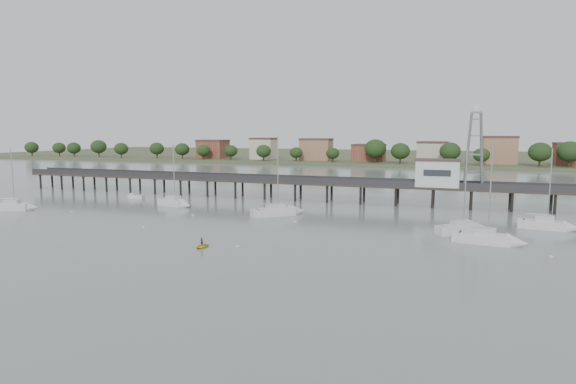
% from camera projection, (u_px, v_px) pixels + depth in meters
% --- Properties ---
extents(ground_plane, '(500.00, 500.00, 0.00)m').
position_uv_depth(ground_plane, '(136.00, 284.00, 45.97)').
color(ground_plane, slate).
rests_on(ground_plane, ground).
extents(pier, '(150.00, 5.00, 5.50)m').
position_uv_depth(pier, '(314.00, 183.00, 101.64)').
color(pier, '#2D2823').
rests_on(pier, ground).
extents(pier_building, '(8.40, 5.40, 5.30)m').
position_uv_depth(pier_building, '(438.00, 173.00, 93.02)').
color(pier_building, silver).
rests_on(pier_building, ground).
extents(lattice_tower, '(3.20, 3.20, 15.50)m').
position_uv_depth(lattice_tower, '(475.00, 150.00, 90.32)').
color(lattice_tower, slate).
rests_on(lattice_tower, ground).
extents(sailboat_c, '(7.67, 6.29, 12.88)m').
position_uv_depth(sailboat_c, '(468.00, 229.00, 68.88)').
color(sailboat_c, silver).
rests_on(sailboat_c, ground).
extents(sailboat_b, '(8.12, 4.49, 12.92)m').
position_uv_depth(sailboat_b, '(177.00, 203.00, 94.17)').
color(sailboat_b, silver).
rests_on(sailboat_b, ground).
extents(sailboat_e, '(7.88, 3.20, 12.71)m').
position_uv_depth(sailboat_e, '(553.00, 226.00, 71.53)').
color(sailboat_e, silver).
rests_on(sailboat_e, ground).
extents(sailboat_d, '(8.53, 3.37, 13.72)m').
position_uv_depth(sailboat_d, '(495.00, 240.00, 62.19)').
color(sailboat_d, silver).
rests_on(sailboat_d, ground).
extents(sailboat_a, '(7.58, 4.99, 12.23)m').
position_uv_depth(sailboat_a, '(19.00, 207.00, 89.67)').
color(sailboat_a, silver).
rests_on(sailboat_a, ground).
extents(sailboat_f, '(8.41, 8.02, 14.81)m').
position_uv_depth(sailboat_f, '(284.00, 211.00, 84.44)').
color(sailboat_f, silver).
rests_on(sailboat_f, ground).
extents(white_tender, '(3.54, 1.78, 1.32)m').
position_uv_depth(white_tender, '(136.00, 197.00, 105.27)').
color(white_tender, silver).
rests_on(white_tender, ground).
extents(yellow_dinghy, '(1.68, 0.55, 2.33)m').
position_uv_depth(yellow_dinghy, '(202.00, 248.00, 60.66)').
color(yellow_dinghy, yellow).
rests_on(yellow_dinghy, ground).
extents(dinghy_occupant, '(0.43, 1.03, 0.24)m').
position_uv_depth(dinghy_occupant, '(202.00, 248.00, 60.66)').
color(dinghy_occupant, black).
rests_on(dinghy_occupant, ground).
extents(mooring_buoys, '(77.06, 23.72, 0.39)m').
position_uv_depth(mooring_buoys, '(266.00, 228.00, 72.97)').
color(mooring_buoys, beige).
rests_on(mooring_buoys, ground).
extents(far_shore, '(500.00, 170.00, 10.40)m').
position_uv_depth(far_shore, '(405.00, 156.00, 269.89)').
color(far_shore, '#475133').
rests_on(far_shore, ground).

